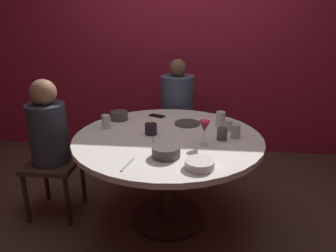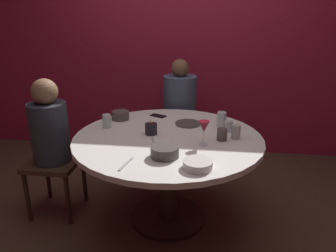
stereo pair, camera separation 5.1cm
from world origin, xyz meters
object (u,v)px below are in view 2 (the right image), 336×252
Objects in this scene: wine_glass at (204,128)px; dinner_plate at (188,123)px; candle_holder at (151,129)px; cup_center_front at (229,126)px; bowl_salad_center at (120,115)px; seated_diner_left at (50,133)px; cup_by_right_diner at (221,119)px; dining_table at (168,153)px; bowl_serving_large at (165,151)px; seated_diner_back at (180,103)px; cell_phone at (158,116)px; cup_near_candle at (107,121)px; bowl_small_white at (198,164)px; cup_far_edge at (222,134)px; cup_by_left_diner at (236,132)px.

dinner_plate is at bearing 107.79° from wine_glass.
candle_holder is at bearing -135.63° from dinner_plate.
candle_holder is 0.60m from cup_center_front.
wine_glass reaches higher than bowl_salad_center.
seated_diner_left is 1.37m from cup_by_right_diner.
bowl_serving_large is (0.02, -0.36, 0.17)m from dining_table.
dining_table is at bearing 152.97° from wine_glass.
seated_diner_back is at bearing 90.00° from dining_table.
cup_center_front is at bearing 12.45° from candle_holder.
cup_by_right_diner is at bearing -84.28° from cell_phone.
seated_diner_left is at bearing -163.54° from cup_near_candle.
seated_diner_left reaches higher than cup_by_right_diner.
bowl_small_white is at bearing -50.06° from bowl_salad_center.
dining_table is 0.56m from cup_near_candle.
wine_glass is at bearing -33.40° from bowl_salad_center.
cell_phone is 1.62× the size of cup_center_front.
bowl_salad_center is at bearing 143.28° from dining_table.
bowl_small_white is 1.50× the size of cup_by_right_diner.
bowl_salad_center is at bearing 135.93° from candle_holder.
cup_by_right_diner is (0.53, 0.24, 0.02)m from candle_holder.
candle_holder reaches higher than bowl_serving_large.
seated_diner_back is 0.76m from bowl_salad_center.
candle_holder is 1.21× the size of cup_center_front.
candle_holder is at bearing 168.56° from dining_table.
bowl_salad_center is at bearing 168.56° from cup_center_front.
candle_holder is at bearing -44.07° from bowl_salad_center.
bowl_serving_large is at bearing -67.73° from candle_holder.
seated_diner_left is 1.34m from cup_far_edge.
bowl_serving_large is 1.69× the size of cup_near_candle.
cup_by_right_diner is (0.14, 0.41, -0.07)m from wine_glass.
cup_far_edge is (0.27, -0.31, 0.04)m from dinner_plate.
bowl_serving_large is at bearing -138.37° from cup_far_edge.
seated_diner_back reaches higher than cell_phone.
dining_table is at bearing -36.72° from bowl_salad_center.
cup_near_candle is 1.02m from cup_by_left_diner.
seated_diner_back is at bearing 112.22° from cup_far_edge.
seated_diner_back is at bearing 8.16° from cell_phone.
cup_far_edge is (0.55, -0.50, 0.04)m from cell_phone.
cup_by_left_diner reaches higher than dining_table.
seated_diner_left is 1.40m from cup_center_front.
cup_by_right_diner reaches higher than cell_phone.
dinner_plate is at bearing 143.90° from cup_by_left_diner.
cup_near_candle reaches higher than cup_far_edge.
bowl_salad_center is at bearing 76.21° from cup_near_candle.
candle_holder is 0.37m from dinner_plate.
wine_glass reaches higher than bowl_serving_large.
cup_by_right_diner is (0.40, 0.27, 0.20)m from dining_table.
seated_diner_back is 1.46m from bowl_small_white.
wine_glass is 1.62× the size of cup_near_candle.
cell_phone is at bearing 137.69° from cup_far_edge.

